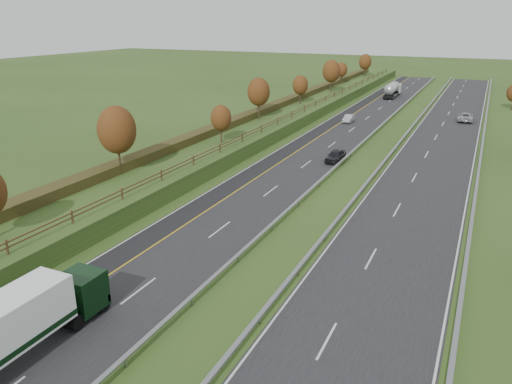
% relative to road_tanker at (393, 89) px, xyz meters
% --- Properties ---
extents(ground, '(400.00, 400.00, 0.00)m').
position_rel_road_tanker_xyz_m(ground, '(7.48, -57.72, -1.86)').
color(ground, '#2E4A1A').
rests_on(ground, ground).
extents(near_carriageway, '(10.50, 200.00, 0.04)m').
position_rel_road_tanker_xyz_m(near_carriageway, '(-0.52, -52.72, -1.84)').
color(near_carriageway, black).
rests_on(near_carriageway, ground).
extents(far_carriageway, '(10.50, 200.00, 0.04)m').
position_rel_road_tanker_xyz_m(far_carriageway, '(15.98, -52.72, -1.84)').
color(far_carriageway, black).
rests_on(far_carriageway, ground).
extents(hard_shoulder, '(3.00, 200.00, 0.04)m').
position_rel_road_tanker_xyz_m(hard_shoulder, '(-4.27, -52.72, -1.84)').
color(hard_shoulder, black).
rests_on(hard_shoulder, ground).
extents(lane_markings, '(26.75, 200.00, 0.01)m').
position_rel_road_tanker_xyz_m(lane_markings, '(5.88, -52.84, -1.81)').
color(lane_markings, silver).
rests_on(lane_markings, near_carriageway).
extents(embankment_left, '(12.00, 200.00, 2.00)m').
position_rel_road_tanker_xyz_m(embankment_left, '(-13.52, -52.72, -0.86)').
color(embankment_left, '#2E4A1A').
rests_on(embankment_left, ground).
extents(hedge_left, '(2.20, 180.00, 1.10)m').
position_rel_road_tanker_xyz_m(hedge_left, '(-15.52, -52.72, 0.69)').
color(hedge_left, '#343716').
rests_on(hedge_left, embankment_left).
extents(fence_left, '(0.12, 189.06, 1.20)m').
position_rel_road_tanker_xyz_m(fence_left, '(-9.02, -53.13, 0.87)').
color(fence_left, '#422B19').
rests_on(fence_left, embankment_left).
extents(median_barrier_near, '(0.32, 200.00, 0.71)m').
position_rel_road_tanker_xyz_m(median_barrier_near, '(5.18, -52.72, -1.25)').
color(median_barrier_near, gray).
rests_on(median_barrier_near, ground).
extents(median_barrier_far, '(0.32, 200.00, 0.71)m').
position_rel_road_tanker_xyz_m(median_barrier_far, '(10.28, -52.72, -1.25)').
color(median_barrier_far, gray).
rests_on(median_barrier_far, ground).
extents(outer_barrier_far, '(0.32, 200.00, 0.71)m').
position_rel_road_tanker_xyz_m(outer_barrier_far, '(21.78, -52.72, -1.25)').
color(outer_barrier_far, gray).
rests_on(outer_barrier_far, ground).
extents(trees_left, '(6.64, 164.30, 7.66)m').
position_rel_road_tanker_xyz_m(trees_left, '(-13.17, -56.09, 4.51)').
color(trees_left, '#2D2116').
rests_on(trees_left, embankment_left).
extents(road_tanker, '(2.40, 11.22, 3.46)m').
position_rel_road_tanker_xyz_m(road_tanker, '(0.00, 0.00, 0.00)').
color(road_tanker, silver).
rests_on(road_tanker, near_carriageway).
extents(car_dark_near, '(2.06, 4.74, 1.59)m').
position_rel_road_tanker_xyz_m(car_dark_near, '(3.88, -62.75, -1.03)').
color(car_dark_near, black).
rests_on(car_dark_near, near_carriageway).
extents(car_silver_mid, '(1.51, 4.27, 1.40)m').
position_rel_road_tanker_xyz_m(car_silver_mid, '(-1.52, -35.48, -1.12)').
color(car_silver_mid, '#A7A8AC').
rests_on(car_silver_mid, near_carriageway).
extents(car_small_far, '(2.29, 5.44, 1.57)m').
position_rel_road_tanker_xyz_m(car_small_far, '(-1.48, 6.15, -1.04)').
color(car_small_far, '#141740').
rests_on(car_small_far, near_carriageway).
extents(car_oncoming, '(2.90, 6.00, 1.65)m').
position_rel_road_tanker_xyz_m(car_oncoming, '(18.26, -25.38, -1.00)').
color(car_oncoming, '#AEADB2').
rests_on(car_oncoming, far_carriageway).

